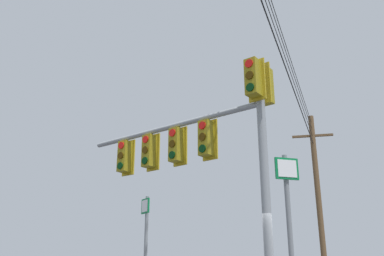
{
  "coord_description": "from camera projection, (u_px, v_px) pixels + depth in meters",
  "views": [
    {
      "loc": [
        2.21,
        -9.96,
        1.3
      ],
      "look_at": [
        -2.06,
        -0.44,
        4.85
      ],
      "focal_mm": 39.97,
      "sensor_mm": 36.0,
      "label": 1
    }
  ],
  "objects": [
    {
      "name": "utility_pole_wooden",
      "position": [
        319.0,
        200.0,
        22.9
      ],
      "size": [
        2.21,
        0.6,
        9.8
      ],
      "color": "brown",
      "rests_on": "ground"
    },
    {
      "name": "route_sign_secondary",
      "position": [
        291.0,
        241.0,
        5.61
      ],
      "size": [
        0.28,
        0.25,
        2.87
      ],
      "color": "slate",
      "rests_on": "ground"
    },
    {
      "name": "signal_mast_assembly",
      "position": [
        204.0,
        142.0,
        10.66
      ],
      "size": [
        5.74,
        1.85,
        6.1
      ],
      "color": "gray",
      "rests_on": "ground"
    },
    {
      "name": "route_sign_primary",
      "position": [
        145.0,
        255.0,
        8.49
      ],
      "size": [
        0.27,
        0.19,
        2.81
      ],
      "color": "slate",
      "rests_on": "ground"
    }
  ]
}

